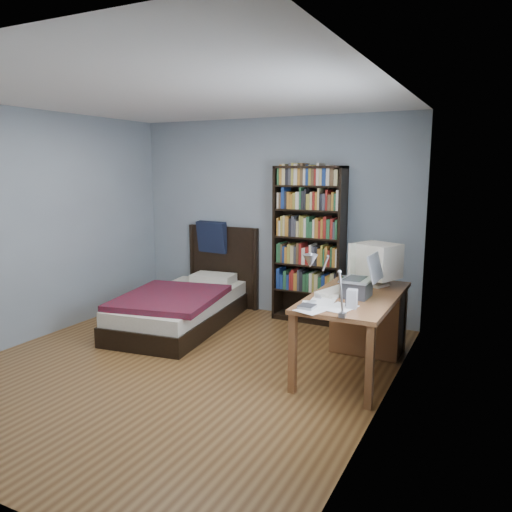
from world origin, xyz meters
name	(u,v)px	position (x,y,z in m)	size (l,w,h in m)	color
room	(178,237)	(0.03, 0.00, 1.25)	(4.20, 4.24, 2.50)	brown
desk	(365,316)	(1.51, 1.07, 0.41)	(0.75, 1.50, 0.73)	brown
crt_monitor	(377,262)	(1.59, 1.12, 0.97)	(0.49, 0.45, 0.43)	beige
laptop	(359,285)	(1.56, 0.59, 0.84)	(0.33, 0.34, 0.40)	#2D2D30
desk_lamp	(316,267)	(1.50, -0.41, 1.18)	(0.21, 0.47, 0.56)	#99999E
keyboard	(339,291)	(1.36, 0.65, 0.75)	(0.20, 0.51, 0.04)	beige
speaker	(352,299)	(1.61, 0.20, 0.81)	(0.08, 0.08, 0.16)	gray
soda_can	(346,282)	(1.36, 0.86, 0.79)	(0.07, 0.07, 0.12)	#083C1A
mouse	(363,286)	(1.50, 0.97, 0.75)	(0.06, 0.11, 0.04)	silver
phone_silver	(318,297)	(1.25, 0.38, 0.74)	(0.05, 0.11, 0.02)	#B8B8BD
phone_grey	(311,302)	(1.26, 0.19, 0.74)	(0.05, 0.10, 0.02)	gray
external_drive	(307,307)	(1.27, 0.03, 0.74)	(0.13, 0.13, 0.03)	gray
bookshelf	(309,245)	(0.57, 1.94, 0.96)	(0.86, 0.30, 1.90)	black
bed	(185,303)	(-0.71, 1.13, 0.26)	(1.29, 2.13, 1.16)	black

